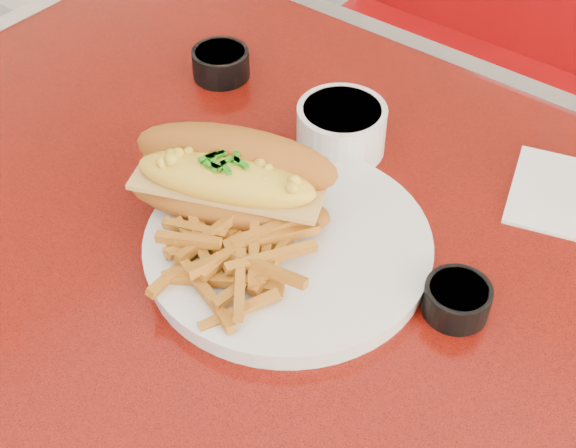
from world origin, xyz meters
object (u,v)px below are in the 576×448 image
Objects in this scene: gravy_ramekin at (341,128)px; sauce_cup_right at (457,298)px; booth_bench_far at (567,199)px; diner_table at (318,384)px; mac_hoagie at (230,179)px; fork at (290,280)px; sauce_cup_left at (221,62)px; dinner_plate at (288,246)px.

sauce_cup_right is at bearing -30.13° from gravy_ramekin.
gravy_ramekin reaches higher than sauce_cup_right.
sauce_cup_right is (0.11, -0.77, 0.50)m from booth_bench_far.
mac_hoagie is (-0.12, 0.01, 0.22)m from diner_table.
fork is 0.36m from sauce_cup_left.
sauce_cup_left is at bearing 23.98° from fork.
dinner_plate is at bearing 12.88° from fork.
booth_bench_far is at bearing 64.52° from sauce_cup_left.
mac_hoagie is at bearing -171.08° from sauce_cup_right.
dinner_plate is at bearing -71.57° from gravy_ramekin.
diner_table is at bearing -26.92° from mac_hoagie.
sauce_cup_left is 0.43m from sauce_cup_right.
diner_table is 0.40m from sauce_cup_left.
sauce_cup_right reaches higher than fork.
dinner_plate is at bearing -93.35° from booth_bench_far.
gravy_ramekin is (-0.10, 0.17, 0.19)m from diner_table.
booth_bench_far is (0.00, 0.81, -0.32)m from diner_table.
dinner_plate is 3.69× the size of sauce_cup_right.
sauce_cup_right is at bearing -13.58° from mac_hoagie.
dinner_plate is at bearing 170.51° from diner_table.
gravy_ramekin is (-0.09, 0.20, 0.01)m from fork.
sauce_cup_left is at bearing 159.92° from sauce_cup_right.
dinner_plate and fork have the same top height.
dinner_plate is 0.17m from gravy_ramekin.
fork is at bearing -116.04° from diner_table.
sauce_cup_right is (0.13, 0.07, -0.00)m from fork.
booth_bench_far reaches higher than diner_table.
booth_bench_far is 15.45× the size of sauce_cup_right.
diner_table is 0.21m from sauce_cup_right.
sauce_cup_right is (0.41, -0.15, -0.00)m from sauce_cup_left.
gravy_ramekin is 0.24m from sauce_cup_right.
mac_hoagie is at bearing -98.29° from booth_bench_far.
booth_bench_far reaches higher than mac_hoagie.
diner_table is at bearing -158.05° from sauce_cup_right.
sauce_cup_left is (-0.18, 0.18, -0.04)m from mac_hoagie.
diner_table is 0.25m from mac_hoagie.
diner_table is 0.18m from dinner_plate.
diner_table is 4.30× the size of dinner_plate.
sauce_cup_right is at bearing -20.08° from sauce_cup_left.
fork is at bearing -38.61° from sauce_cup_left.
sauce_cup_left reaches higher than dinner_plate.
fork is 0.22m from gravy_ramekin.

